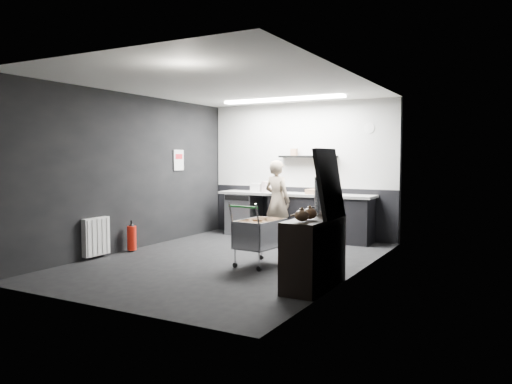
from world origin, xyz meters
The scene contains 22 objects.
floor centered at (0.00, 0.00, 0.00)m, with size 5.50×5.50×0.00m, color black.
ceiling centered at (0.00, 0.00, 2.70)m, with size 5.50×5.50×0.00m, color silver.
wall_back centered at (0.00, 2.75, 1.35)m, with size 5.50×5.50×0.00m, color black.
wall_front centered at (0.00, -2.75, 1.35)m, with size 5.50×5.50×0.00m, color black.
wall_left centered at (-2.00, 0.00, 1.35)m, with size 5.50×5.50×0.00m, color black.
wall_right centered at (2.00, 0.00, 1.35)m, with size 5.50×5.50×0.00m, color black.
kitchen_wall_panel centered at (0.00, 2.73, 1.85)m, with size 3.95×0.02×1.70m, color #B9BAB5.
dado_panel centered at (0.00, 2.73, 0.50)m, with size 3.95×0.02×1.00m, color black.
floating_shelf centered at (0.20, 2.62, 1.62)m, with size 1.20×0.22×0.04m, color black.
wall_clock centered at (1.40, 2.72, 2.15)m, with size 0.20×0.20×0.03m, color silver.
poster centered at (-1.98, 1.30, 1.55)m, with size 0.02×0.30×0.40m, color silver.
poster_red_band centered at (-1.98, 1.30, 1.62)m, with size 0.01×0.22×0.10m, color red.
radiator centered at (-1.94, -0.90, 0.35)m, with size 0.10×0.50×0.60m, color silver.
ceiling_strip centered at (0.00, 1.85, 2.67)m, with size 2.40×0.20×0.04m, color white.
prep_counter centered at (0.14, 2.42, 0.46)m, with size 3.20×0.61×0.90m.
person centered at (-0.15, 1.97, 0.78)m, with size 0.57×0.37×1.55m, color #BAAD93.
shopping_cart centered at (0.58, -0.09, 0.44)m, with size 0.57×0.89×0.93m.
sideboard centered at (1.78, -0.87, 0.55)m, with size 0.49×1.14×1.71m.
fire_extinguisher centered at (-1.85, -0.19, 0.25)m, with size 0.15×0.15×0.51m.
cardboard_box centered at (0.57, 2.37, 0.95)m, with size 0.47×0.36×0.09m, color #9E7354.
pink_tub centered at (-0.61, 2.42, 1.01)m, with size 0.22×0.22×0.22m, color beige.
white_container centered at (-0.84, 2.37, 0.99)m, with size 0.20×0.15×0.18m, color silver.
Camera 1 is at (4.05, -6.55, 1.61)m, focal length 35.00 mm.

